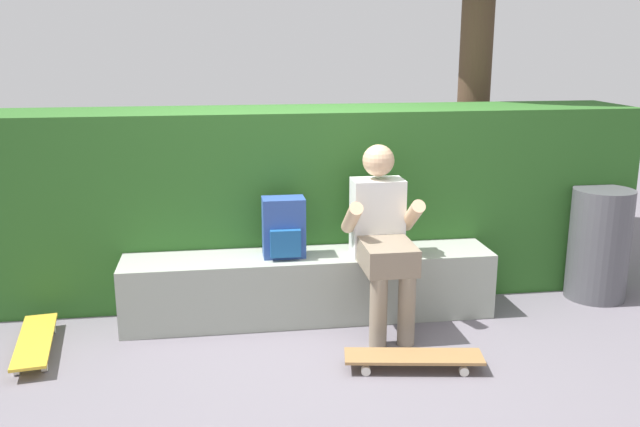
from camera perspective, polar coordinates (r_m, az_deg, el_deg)
The scene contains 8 objects.
ground_plane at distance 4.51m, azimuth -0.37°, elevation -10.09°, with size 24.00×24.00×0.00m, color slate.
bench_main at distance 4.70m, azimuth -0.89°, elevation -6.08°, with size 2.51×0.43×0.45m.
person_skater at distance 4.45m, azimuth 5.21°, elevation -1.56°, with size 0.49×0.62×1.20m.
skateboard_near_person at distance 4.08m, azimuth 7.83°, elevation -11.83°, with size 0.82×0.32×0.09m.
skateboard_beside_bench at distance 4.58m, azimuth -22.72°, elevation -9.81°, with size 0.31×0.82×0.09m.
backpack_on_bench at distance 4.54m, azimuth -3.04°, elevation -1.25°, with size 0.28×0.23×0.40m.
hedge_row at distance 5.08m, azimuth -6.11°, elevation 0.88°, with size 5.79×0.71×1.38m.
trash_bin at distance 5.40m, azimuth 22.29°, elevation -2.39°, with size 0.43×0.43×0.82m.
Camera 1 is at (-0.58, -4.07, 1.85)m, focal length 38.28 mm.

